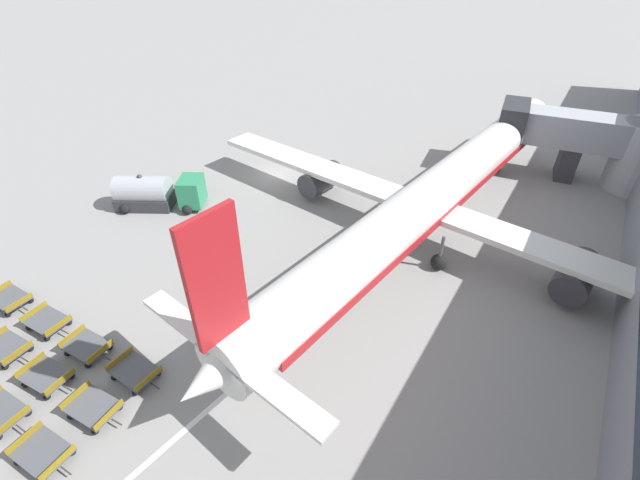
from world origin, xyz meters
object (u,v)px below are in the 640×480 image
Objects in this scene: baggage_dolly_row_near_col_d at (43,453)px; baggage_dolly_row_mid_a_col_c at (46,376)px; baggage_dolly_row_mid_a_col_d at (94,408)px; baggage_dolly_row_mid_b_col_c at (87,347)px; airplane at (435,195)px; fuel_tanker_primary at (155,193)px; baggage_dolly_row_mid_b_col_d at (135,372)px; baggage_dolly_row_mid_b_col_b at (47,322)px; baggage_dolly_row_mid_a_col_b at (7,348)px; baggage_dolly_row_mid_b_col_a at (10,299)px; baggage_dolly_row_near_col_c at (1,413)px.

baggage_dolly_row_mid_a_col_c is at bearing 148.41° from baggage_dolly_row_near_col_d.
baggage_dolly_row_mid_a_col_d is 1.00× the size of baggage_dolly_row_mid_b_col_c.
fuel_tanker_primary is (-21.82, -9.07, -2.15)m from airplane.
baggage_dolly_row_mid_b_col_d is (3.74, 0.35, 0.00)m from baggage_dolly_row_mid_b_col_c.
baggage_dolly_row_near_col_d is at bearing -31.05° from baggage_dolly_row_mid_b_col_b.
baggage_dolly_row_mid_a_col_d is at bearing 92.69° from baggage_dolly_row_near_col_d.
baggage_dolly_row_mid_a_col_b is 4.59m from baggage_dolly_row_mid_b_col_a.
baggage_dolly_row_near_col_d is 5.17m from baggage_dolly_row_mid_b_col_d.
fuel_tanker_primary is at bearing 118.88° from baggage_dolly_row_near_col_c.
baggage_dolly_row_mid_b_col_c is (-12.10, -22.25, -3.00)m from airplane.
airplane reaches higher than fuel_tanker_primary.
baggage_dolly_row_mid_a_col_c is (3.79, 0.15, 0.00)m from baggage_dolly_row_mid_a_col_b.
baggage_dolly_row_mid_b_col_d is (3.73, 2.75, 0.00)m from baggage_dolly_row_mid_a_col_c.
baggage_dolly_row_mid_b_col_b is 3.83m from baggage_dolly_row_mid_b_col_c.
baggage_dolly_row_mid_a_col_b is 4.56m from baggage_dolly_row_mid_b_col_c.
baggage_dolly_row_near_col_d and baggage_dolly_row_mid_b_col_c have the same top height.
baggage_dolly_row_mid_b_col_a is (-8.01, 4.50, 0.00)m from baggage_dolly_row_near_col_c.
baggage_dolly_row_mid_b_col_a is at bearing 165.20° from baggage_dolly_row_mid_a_col_c.
baggage_dolly_row_mid_b_col_c is (9.72, -13.18, -0.85)m from fuel_tanker_primary.
fuel_tanker_primary is at bearing 126.42° from baggage_dolly_row_mid_b_col_c.
baggage_dolly_row_near_col_c is 1.01× the size of baggage_dolly_row_mid_b_col_a.
baggage_dolly_row_near_col_c and baggage_dolly_row_mid_b_col_c have the same top height.
baggage_dolly_row_mid_a_col_c is at bearing -30.49° from baggage_dolly_row_mid_b_col_b.
fuel_tanker_primary is 16.83m from baggage_dolly_row_mid_a_col_b.
fuel_tanker_primary reaches higher than baggage_dolly_row_mid_b_col_a.
baggage_dolly_row_mid_a_col_b is 8.06m from baggage_dolly_row_mid_b_col_d.
baggage_dolly_row_mid_b_col_a is 3.98m from baggage_dolly_row_mid_b_col_b.
baggage_dolly_row_mid_a_col_b is 7.62m from baggage_dolly_row_mid_a_col_d.
baggage_dolly_row_mid_b_col_b is at bearing 2.78° from baggage_dolly_row_mid_b_col_a.
baggage_dolly_row_near_col_d is 2.64m from baggage_dolly_row_mid_a_col_d.
baggage_dolly_row_mid_b_col_b is at bearing -66.11° from fuel_tanker_primary.
baggage_dolly_row_mid_a_col_b is (-7.73, 2.27, 0.00)m from baggage_dolly_row_near_col_d.
baggage_dolly_row_mid_b_col_b is (-15.92, -22.39, -3.00)m from airplane.
fuel_tanker_primary reaches higher than baggage_dolly_row_mid_a_col_c.
airplane is 29.59m from baggage_dolly_row_mid_a_col_b.
baggage_dolly_row_mid_a_col_d is 2.53m from baggage_dolly_row_mid_b_col_d.
fuel_tanker_primary reaches higher than baggage_dolly_row_near_col_c.
airplane is 6.04× the size of fuel_tanker_primary.
baggage_dolly_row_near_col_c and baggage_dolly_row_mid_a_col_c have the same top height.
airplane is 14.43× the size of baggage_dolly_row_mid_a_col_b.
baggage_dolly_row_mid_a_col_b and baggage_dolly_row_mid_b_col_a have the same top height.
baggage_dolly_row_mid_b_col_c is at bearing -118.54° from airplane.
baggage_dolly_row_mid_b_col_b is at bearing 148.95° from baggage_dolly_row_near_col_d.
airplane reaches higher than baggage_dolly_row_mid_a_col_d.
fuel_tanker_primary reaches higher than baggage_dolly_row_mid_b_col_b.
fuel_tanker_primary reaches higher than baggage_dolly_row_mid_a_col_d.
baggage_dolly_row_mid_b_col_d is (-0.21, 5.17, 0.00)m from baggage_dolly_row_near_col_d.
baggage_dolly_row_near_col_c is 0.99× the size of baggage_dolly_row_mid_a_col_d.
baggage_dolly_row_near_col_d is 4.62m from baggage_dolly_row_mid_a_col_c.
fuel_tanker_primary reaches higher than baggage_dolly_row_mid_b_col_c.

